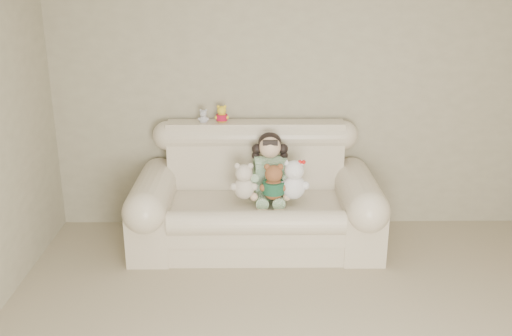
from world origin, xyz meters
The scene contains 8 objects.
wall_back centered at (0.00, 2.50, 1.30)m, with size 4.50×4.50×0.00m, color #ADA689.
sofa centered at (-0.43, 2.00, 0.52)m, with size 2.10×0.95×1.03m, color beige, non-canonical shape.
seated_child centered at (-0.31, 2.08, 0.71)m, with size 0.35×0.43×0.58m, color #29732B, non-canonical shape.
brown_teddy centered at (-0.28, 1.83, 0.68)m, with size 0.23×0.18×0.36m, color brown, non-canonical shape.
white_cat centered at (-0.12, 1.85, 0.70)m, with size 0.26×0.20×0.40m, color white, non-canonical shape.
cream_teddy centered at (-0.53, 1.86, 0.68)m, with size 0.23×0.18×0.36m, color silver, non-canonical shape.
yellow_mini_bear centered at (-0.72, 2.36, 1.11)m, with size 0.12×0.10×0.19m, color #FFF535, non-canonical shape.
grey_mini_plush centered at (-0.88, 2.34, 1.09)m, with size 0.10×0.08×0.16m, color silver, non-canonical shape.
Camera 1 is at (-0.47, -2.61, 2.27)m, focal length 40.62 mm.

